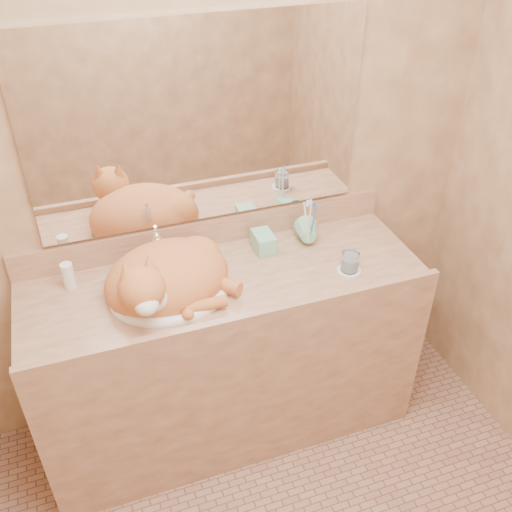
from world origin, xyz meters
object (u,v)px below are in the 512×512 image
object	(u,v)px
sink_basin	(168,280)
cat	(165,276)
water_glass	(350,261)
soap_dispenser	(269,239)
toothbrush_cup	(309,239)
vanity_counter	(228,356)

from	to	relation	value
sink_basin	cat	bearing A→B (deg)	168.42
cat	water_glass	bearing A→B (deg)	-17.63
sink_basin	soap_dispenser	world-z (taller)	soap_dispenser
sink_basin	water_glass	world-z (taller)	sink_basin
sink_basin	toothbrush_cup	xyz separation A→B (m)	(0.63, 0.11, -0.02)
vanity_counter	water_glass	world-z (taller)	water_glass
cat	soap_dispenser	xyz separation A→B (m)	(0.45, 0.10, 0.00)
sink_basin	water_glass	size ratio (longest dim) A/B	5.35
soap_dispenser	toothbrush_cup	xyz separation A→B (m)	(0.18, 0.00, -0.04)
toothbrush_cup	water_glass	size ratio (longest dim) A/B	1.27
water_glass	vanity_counter	bearing A→B (deg)	166.45
vanity_counter	cat	size ratio (longest dim) A/B	3.28
soap_dispenser	sink_basin	bearing A→B (deg)	-166.79
vanity_counter	toothbrush_cup	xyz separation A→B (m)	(0.40, 0.09, 0.47)
cat	water_glass	xyz separation A→B (m)	(0.72, -0.10, -0.04)
soap_dispenser	vanity_counter	bearing A→B (deg)	-158.34
soap_dispenser	water_glass	bearing A→B (deg)	-37.07
sink_basin	water_glass	distance (m)	0.72
vanity_counter	toothbrush_cup	world-z (taller)	toothbrush_cup
sink_basin	soap_dispenser	size ratio (longest dim) A/B	2.52
vanity_counter	sink_basin	world-z (taller)	sink_basin
water_glass	toothbrush_cup	bearing A→B (deg)	112.76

